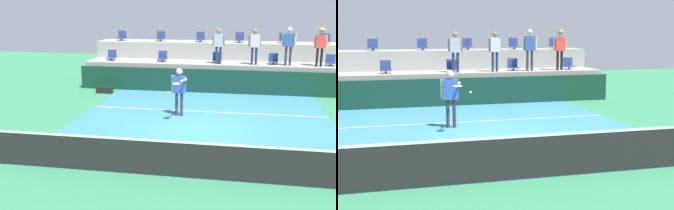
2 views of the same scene
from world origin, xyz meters
TOP-DOWN VIEW (x-y plane):
  - ground_plane at (0.00, 0.00)m, footprint 40.00×40.00m
  - court_inner_paint at (0.00, 1.00)m, footprint 9.00×10.00m
  - court_service_line at (0.00, 2.40)m, footprint 9.00×0.06m
  - tennis_net at (0.00, -4.00)m, footprint 10.48×0.08m
  - sponsor_backboard at (0.00, 6.00)m, footprint 13.00×0.16m
  - seating_tier_lower at (0.00, 7.30)m, footprint 13.00×1.80m
  - seating_tier_upper at (0.00, 9.10)m, footprint 13.00×1.80m
  - stadium_chair_lower_left at (-2.71, 7.23)m, footprint 0.44×0.40m
  - stadium_chair_lower_center at (0.02, 7.23)m, footprint 0.44×0.40m
  - stadium_chair_lower_right at (2.68, 7.23)m, footprint 0.44×0.40m
  - stadium_chair_lower_far_right at (5.28, 7.23)m, footprint 0.44×0.40m
  - stadium_chair_upper_left at (-3.18, 9.03)m, footprint 0.44×0.40m
  - stadium_chair_upper_mid_left at (-1.03, 9.03)m, footprint 0.44×0.40m
  - stadium_chair_upper_mid_right at (1.02, 9.03)m, footprint 0.44×0.40m
  - stadium_chair_upper_right at (3.24, 9.03)m, footprint 0.44×0.40m
  - stadium_chair_upper_far_right at (5.28, 9.03)m, footprint 0.44×0.40m
  - tennis_player at (-0.93, 1.60)m, footprint 0.61×1.30m
  - spectator_in_grey at (0.10, 6.85)m, footprint 0.59×0.26m
  - spectator_leaning_on_rail at (1.77, 6.85)m, footprint 0.59×0.26m
  - spectator_in_white at (3.32, 6.85)m, footprint 0.62×0.25m
  - spectator_with_hat at (4.70, 6.85)m, footprint 0.60×0.44m
  - tennis_ball at (-0.83, -0.96)m, footprint 0.07×0.07m

SIDE VIEW (x-z plane):
  - ground_plane at x=0.00m, z-range 0.00..0.00m
  - court_inner_paint at x=0.00m, z-range 0.00..0.01m
  - court_service_line at x=0.00m, z-range 0.01..0.01m
  - tennis_net at x=0.00m, z-range -0.04..1.03m
  - sponsor_backboard at x=0.00m, z-range 0.00..1.10m
  - seating_tier_lower at x=0.00m, z-range 0.00..1.25m
  - seating_tier_upper at x=0.00m, z-range 0.00..2.10m
  - tennis_player at x=-0.93m, z-range 0.21..2.00m
  - tennis_ball at x=-0.83m, z-range 1.38..1.45m
  - stadium_chair_lower_left at x=-2.71m, z-range 1.20..1.72m
  - stadium_chair_lower_center at x=0.02m, z-range 1.20..1.72m
  - stadium_chair_lower_right at x=2.68m, z-range 1.20..1.72m
  - stadium_chair_lower_far_right at x=5.28m, z-range 1.20..1.72m
  - spectator_in_grey at x=0.10m, z-range 1.42..3.09m
  - spectator_leaning_on_rail at x=1.77m, z-range 1.42..3.11m
  - stadium_chair_upper_left at x=-3.18m, z-range 2.05..2.57m
  - stadium_chair_upper_mid_left at x=-1.03m, z-range 2.05..2.57m
  - stadium_chair_upper_mid_right at x=1.02m, z-range 2.05..2.57m
  - stadium_chair_upper_right at x=3.24m, z-range 2.05..2.57m
  - stadium_chair_upper_far_right at x=5.28m, z-range 2.05..2.57m
  - spectator_in_white at x=3.32m, z-range 1.44..3.22m
  - spectator_with_hat at x=4.70m, z-range 1.46..3.22m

